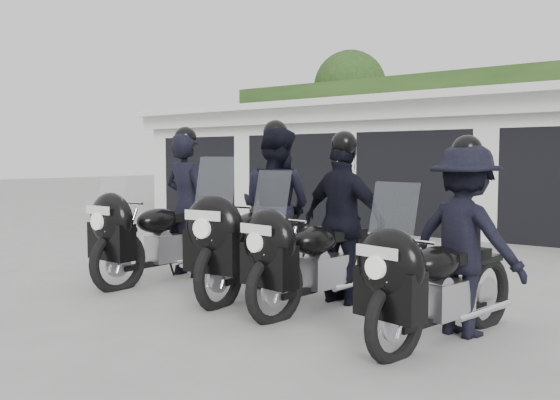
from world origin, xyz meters
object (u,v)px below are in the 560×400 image
Objects in this scene: police_bike_c at (332,230)px; police_bike_d at (455,250)px; police_bike_a at (168,217)px; police_bike_b at (266,217)px.

police_bike_d is at bearing -4.77° from police_bike_c.
police_bike_b is (1.47, 0.26, 0.07)m from police_bike_a.
police_bike_b is 2.60m from police_bike_d.
police_bike_b is at bearing 179.49° from police_bike_c.
police_bike_a reaches higher than police_bike_c.
police_bike_c is (2.52, 0.10, -0.00)m from police_bike_a.
police_bike_c is (1.05, -0.16, -0.07)m from police_bike_b.
police_bike_c is 1.54m from police_bike_d.
police_bike_b is 1.16× the size of police_bike_d.
police_bike_a reaches higher than police_bike_d.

